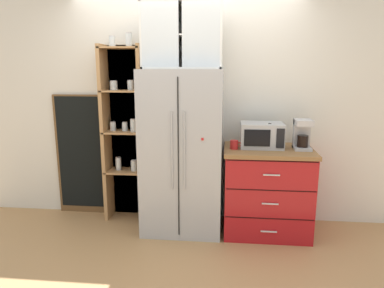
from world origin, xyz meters
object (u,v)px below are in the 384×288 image
(bottle_cobalt, at_px, (269,138))
(coffee_maker, at_px, (302,134))
(chalkboard_menu, at_px, (81,155))
(microwave, at_px, (262,135))
(mug_navy, at_px, (269,144))
(bottle_clear, at_px, (270,139))
(mug_red, at_px, (234,145))
(refrigerator, at_px, (183,152))

(bottle_cobalt, bearing_deg, coffee_maker, 2.02)
(bottle_cobalt, xyz_separation_m, chalkboard_menu, (-2.17, 0.30, -0.31))
(microwave, height_order, coffee_maker, coffee_maker)
(mug_navy, bearing_deg, chalkboard_menu, 172.26)
(mug_navy, xyz_separation_m, bottle_clear, (-0.00, -0.05, 0.06))
(mug_red, height_order, mug_navy, mug_navy)
(refrigerator, height_order, mug_red, refrigerator)
(coffee_maker, distance_m, bottle_clear, 0.34)
(mug_red, xyz_separation_m, bottle_clear, (0.36, 0.02, 0.06))
(refrigerator, xyz_separation_m, mug_navy, (0.90, 0.01, 0.10))
(refrigerator, relative_size, chalkboard_menu, 1.20)
(refrigerator, distance_m, bottle_cobalt, 0.92)
(chalkboard_menu, bearing_deg, refrigerator, -13.45)
(microwave, xyz_separation_m, mug_red, (-0.29, -0.11, -0.08))
(mug_navy, bearing_deg, refrigerator, -179.46)
(chalkboard_menu, bearing_deg, bottle_cobalt, -7.98)
(mug_navy, height_order, bottle_cobalt, bottle_cobalt)
(mug_red, xyz_separation_m, bottle_cobalt, (0.36, 0.06, 0.07))
(mug_navy, relative_size, bottle_cobalt, 0.44)
(mug_red, bearing_deg, microwave, 20.94)
(coffee_maker, height_order, chalkboard_menu, chalkboard_menu)
(bottle_cobalt, relative_size, chalkboard_menu, 0.18)
(mug_red, height_order, bottle_clear, bottle_clear)
(refrigerator, bearing_deg, mug_navy, 0.54)
(bottle_cobalt, xyz_separation_m, bottle_clear, (-0.00, -0.04, -0.01))
(bottle_cobalt, height_order, chalkboard_menu, chalkboard_menu)
(mug_navy, bearing_deg, mug_red, -169.80)
(refrigerator, distance_m, coffee_maker, 1.26)
(bottle_clear, bearing_deg, refrigerator, 177.59)
(microwave, height_order, chalkboard_menu, chalkboard_menu)
(mug_red, height_order, chalkboard_menu, chalkboard_menu)
(refrigerator, xyz_separation_m, mug_red, (0.55, -0.06, 0.10))
(coffee_maker, height_order, bottle_cobalt, coffee_maker)
(coffee_maker, bearing_deg, refrigerator, -179.48)
(microwave, distance_m, mug_navy, 0.12)
(mug_red, relative_size, bottle_clear, 0.49)
(coffee_maker, bearing_deg, chalkboard_menu, 173.34)
(mug_red, bearing_deg, mug_navy, 10.20)
(microwave, xyz_separation_m, coffee_maker, (0.41, -0.04, 0.03))
(microwave, distance_m, chalkboard_menu, 2.14)
(mug_red, relative_size, chalkboard_menu, 0.08)
(mug_red, bearing_deg, bottle_cobalt, 8.83)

